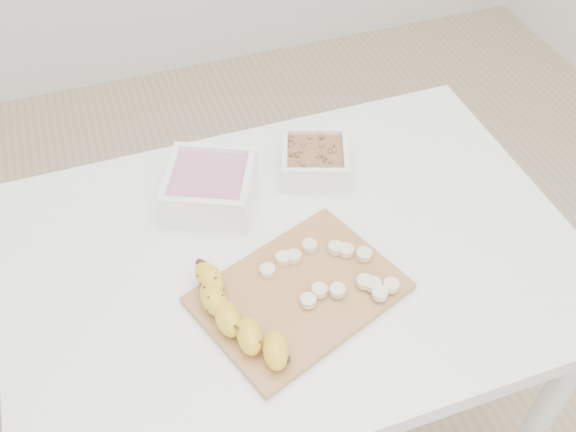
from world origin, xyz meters
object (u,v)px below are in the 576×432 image
object	(u,v)px
table	(293,284)
bowl_granola	(315,160)
cutting_board	(299,293)
banana	(239,317)
bowl_yogurt	(210,186)

from	to	relation	value
table	bowl_granola	bearing A→B (deg)	58.89
cutting_board	banana	distance (m)	0.12
bowl_yogurt	table	bearing A→B (deg)	-58.33
bowl_yogurt	banana	world-z (taller)	bowl_yogurt
bowl_yogurt	bowl_granola	distance (m)	0.21
bowl_granola	cutting_board	xyz separation A→B (m)	(-0.13, -0.27, -0.02)
table	bowl_granola	xyz separation A→B (m)	(0.11, 0.18, 0.13)
table	bowl_yogurt	distance (m)	0.24
table	banana	distance (m)	0.23
bowl_yogurt	cutting_board	bearing A→B (deg)	-73.16
table	cutting_board	world-z (taller)	cutting_board
bowl_yogurt	bowl_granola	bearing A→B (deg)	2.80
bowl_yogurt	banana	size ratio (longest dim) A/B	0.91
cutting_board	banana	bearing A→B (deg)	-164.52
table	banana	world-z (taller)	banana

